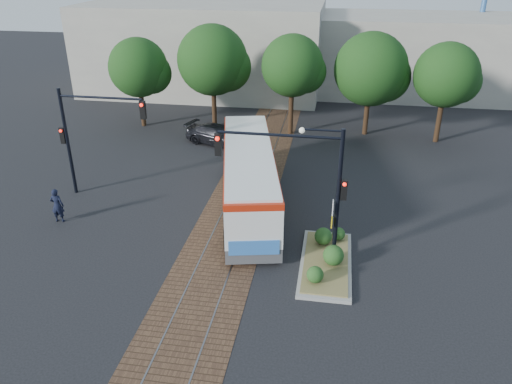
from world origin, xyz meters
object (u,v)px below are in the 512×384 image
traffic_island (327,257)px  parked_car (217,135)px  signal_pole_left (85,129)px  city_bus (249,175)px  signal_pole_main (309,175)px  officer (57,205)px

traffic_island → parked_car: size_ratio=1.11×
signal_pole_left → city_bus: bearing=0.8°
city_bus → parked_car: bearing=101.3°
signal_pole_main → traffic_island: bearing=-5.4°
city_bus → signal_pole_left: (-8.84, -0.12, 2.09)m
signal_pole_main → officer: size_ratio=3.31×
traffic_island → parked_car: 16.07m
traffic_island → signal_pole_left: 14.50m
signal_pole_left → parked_car: size_ratio=1.28×
city_bus → parked_car: size_ratio=2.60×
city_bus → traffic_island: (4.35, -5.02, -1.45)m
signal_pole_left → officer: 4.42m
officer → parked_car: 13.32m
parked_car → signal_pole_left: bearing=169.9°
city_bus → officer: city_bus is taller
traffic_island → signal_pole_main: 3.95m
city_bus → parked_car: city_bus is taller
city_bus → officer: (-9.17, -3.39, -0.87)m
officer → signal_pole_left: bearing=-101.0°
signal_pole_left → parked_car: signal_pole_left is taller
signal_pole_main → signal_pole_left: (-12.23, 4.80, -0.29)m
signal_pole_left → signal_pole_main: bearing=-21.4°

